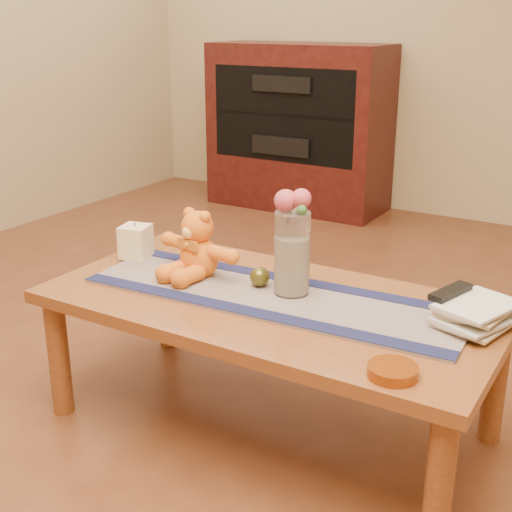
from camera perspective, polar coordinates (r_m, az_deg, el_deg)
The scene contains 32 objects.
floor at distance 2.33m, azimuth 1.08°, elevation -13.78°, with size 5.50×5.50×0.00m, color #552B18.
wall_back at distance 4.55m, azimuth 19.91°, elevation 19.30°, with size 5.50×5.50×0.00m, color tan.
coffee_table_top at distance 2.13m, azimuth 1.16°, elevation -4.05°, with size 1.40×0.70×0.04m, color brown.
table_leg_fl at distance 2.39m, azimuth -16.08°, elevation -8.06°, with size 0.07×0.07×0.41m, color brown.
table_leg_fr at distance 1.80m, azimuth 14.98°, elevation -18.00°, with size 0.07×0.07×0.41m, color brown.
table_leg_bl at distance 2.77m, azimuth -7.40°, elevation -3.51°, with size 0.07×0.07×0.41m, color brown.
table_leg_br at distance 2.28m, azimuth 19.27°, elevation -9.84°, with size 0.07×0.07×0.41m, color brown.
persian_runner at distance 2.13m, azimuth 1.36°, elevation -3.33°, with size 1.20×0.35×0.01m, color #1B214D.
runner_border_near at distance 2.01m, azimuth -0.51°, elevation -4.61°, with size 1.20×0.06×0.00m, color #151941.
runner_border_far at distance 2.25m, azimuth 3.02°, elevation -1.94°, with size 1.20×0.06×0.00m, color #151941.
teddy_bear at distance 2.26m, azimuth -4.78°, elevation 1.01°, with size 0.31×0.26×0.21m, color orange, non-canonical shape.
pillar_candle at distance 2.47m, azimuth -9.97°, elevation 1.20°, with size 0.10×0.10×0.12m, color beige.
candle_wick at distance 2.45m, azimuth -10.06°, elevation 2.61°, with size 0.00×0.00×0.01m, color black.
glass_vase at distance 2.10m, azimuth 3.02°, elevation 0.23°, with size 0.11×0.11×0.26m, color silver.
potpourri_fill at distance 2.11m, azimuth 3.00°, elevation -0.77°, with size 0.09×0.09×0.18m, color beige.
rose_left at distance 2.05m, azimuth 2.48°, elevation 4.61°, with size 0.07×0.07×0.07m, color #C34555.
rose_right at distance 2.04m, azimuth 3.80°, elevation 4.80°, with size 0.06×0.06×0.06m, color #C34555.
blue_flower_back at distance 2.08m, azimuth 3.80°, elevation 4.58°, with size 0.04×0.04×0.04m, color #4A5AA0.
blue_flower_side at distance 2.08m, azimuth 2.63°, elevation 4.42°, with size 0.04×0.04×0.04m, color #4A5AA0.
leaf_sprig at distance 2.02m, azimuth 3.83°, elevation 3.85°, with size 0.03×0.03×0.03m, color #33662D.
bronze_ball at distance 2.18m, azimuth 0.31°, elevation -1.75°, with size 0.06×0.06×0.06m, color #504C1A.
book_bottom at distance 2.06m, azimuth 15.84°, elevation -4.73°, with size 0.17×0.22×0.02m, color beige.
book_lower at distance 2.05m, azimuth 15.94°, elevation -4.31°, with size 0.16×0.22×0.02m, color beige.
book_upper at distance 2.05m, azimuth 15.84°, elevation -3.69°, with size 0.17×0.22×0.02m, color beige.
book_top at distance 2.03m, azimuth 16.05°, elevation -3.31°, with size 0.16×0.22×0.02m, color beige.
tv_remote at distance 2.02m, azimuth 15.88°, elevation -2.88°, with size 0.04×0.16×0.02m, color black.
amber_dish at distance 1.71m, azimuth 11.30°, elevation -9.38°, with size 0.12×0.12×0.03m, color #BF5914.
media_cabinet at distance 4.76m, azimuth 3.60°, elevation 10.63°, with size 1.20×0.50×1.10m, color black.
cabinet_cavity at distance 4.54m, azimuth 2.23°, elevation 11.62°, with size 1.02×0.03×0.61m, color black.
cabinet_shelf at distance 4.61m, azimuth 2.75°, elevation 11.74°, with size 1.02×0.20×0.03m, color black.
stereo_upper at distance 4.61m, azimuth 2.91°, elevation 14.21°, with size 0.42×0.28×0.10m, color black.
stereo_lower at distance 4.66m, azimuth 2.83°, elevation 9.36°, with size 0.42×0.28×0.12m, color black.
Camera 1 is at (0.97, -1.69, 1.28)m, focal length 48.11 mm.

